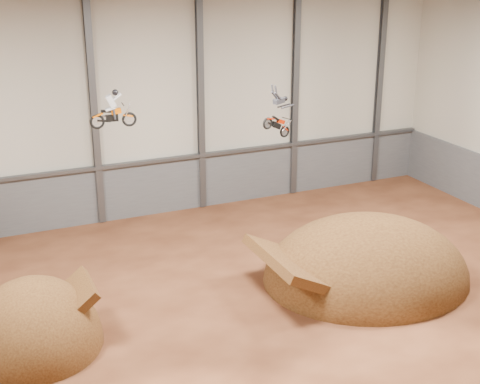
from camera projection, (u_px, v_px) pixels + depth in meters
name	position (u px, v px, depth m)	size (l,w,h in m)	color
floor	(251.00, 325.00, 29.92)	(40.00, 40.00, 0.00)	#462212
back_wall	(148.00, 106.00, 40.49)	(40.00, 0.10, 14.00)	beige
ceiling	(253.00, 1.00, 25.22)	(40.00, 40.00, 0.00)	black
lower_band_back	(152.00, 188.00, 42.17)	(39.80, 0.18, 3.50)	#595C61
steel_rail	(152.00, 161.00, 41.44)	(39.80, 0.35, 0.20)	#47494F
steel_column_2	(94.00, 111.00, 39.05)	(0.40, 0.36, 13.90)	#47494F
steel_column_3	(201.00, 102.00, 41.59)	(0.40, 0.36, 13.90)	#47494F
steel_column_4	(295.00, 93.00, 44.13)	(0.40, 0.36, 13.90)	#47494F
steel_column_5	(379.00, 86.00, 46.67)	(0.40, 0.36, 13.90)	#47494F
takeoff_ramp	(37.00, 343.00, 28.54)	(5.61, 6.48, 5.61)	#3D220F
landing_ramp	(366.00, 277.00, 34.30)	(10.78, 9.54, 6.22)	#3D220F
fmx_rider_a	(113.00, 107.00, 31.14)	(2.17, 0.83, 1.96)	#D25900
fmx_rider_b	(274.00, 112.00, 31.92)	(2.41, 0.69, 2.06)	#A91A00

